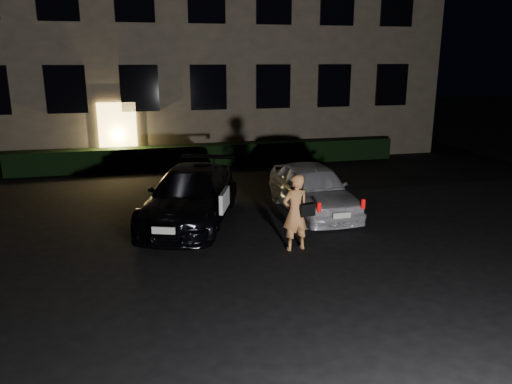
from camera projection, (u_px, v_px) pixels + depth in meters
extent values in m
plane|color=black|center=(296.00, 275.00, 9.78)|extent=(80.00, 80.00, 0.00)
cube|color=brown|center=(193.00, 14.00, 22.27)|extent=(20.00, 8.00, 12.00)
cube|color=#FFCA60|center=(118.00, 136.00, 18.89)|extent=(1.40, 0.10, 2.50)
cube|color=black|center=(66.00, 90.00, 18.04)|extent=(1.40, 0.10, 1.70)
cube|color=black|center=(140.00, 89.00, 18.64)|extent=(1.40, 0.10, 1.70)
cube|color=black|center=(209.00, 88.00, 19.25)|extent=(1.40, 0.10, 1.70)
cube|color=black|center=(273.00, 87.00, 19.85)|extent=(1.40, 0.10, 1.70)
cube|color=black|center=(334.00, 86.00, 20.45)|extent=(1.40, 0.10, 1.70)
cube|color=black|center=(392.00, 85.00, 21.06)|extent=(1.40, 0.10, 1.70)
cube|color=black|center=(274.00, 1.00, 19.02)|extent=(1.40, 0.10, 1.70)
cube|color=black|center=(337.00, 3.00, 19.62)|extent=(1.40, 0.10, 1.70)
cube|color=black|center=(397.00, 5.00, 20.22)|extent=(1.40, 0.10, 1.70)
cube|color=black|center=(212.00, 155.00, 19.51)|extent=(15.00, 0.70, 0.85)
imported|color=black|center=(191.00, 196.00, 12.82)|extent=(3.43, 5.10, 1.37)
cube|color=white|center=(224.00, 200.00, 11.83)|extent=(0.42, 0.95, 0.46)
cube|color=silver|center=(163.00, 230.00, 10.49)|extent=(0.49, 0.21, 0.15)
imported|color=silver|center=(313.00, 189.00, 13.55)|extent=(1.64, 3.99, 1.35)
cube|color=red|center=(319.00, 207.00, 11.63)|extent=(0.08, 0.05, 0.23)
cube|color=red|center=(363.00, 204.00, 11.90)|extent=(0.08, 0.05, 0.23)
cube|color=silver|center=(342.00, 215.00, 11.77)|extent=(0.45, 0.05, 0.13)
imported|color=#D6874B|center=(296.00, 212.00, 10.86)|extent=(0.69, 0.52, 1.72)
cube|color=black|center=(307.00, 210.00, 10.83)|extent=(0.37, 0.22, 0.27)
cube|color=black|center=(302.00, 193.00, 10.72)|extent=(0.05, 0.06, 0.53)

